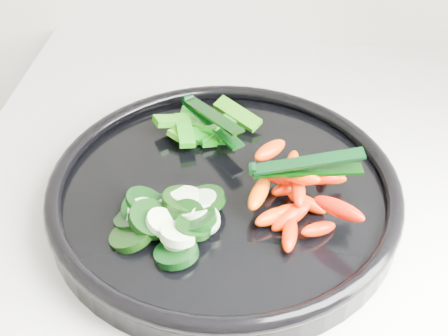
# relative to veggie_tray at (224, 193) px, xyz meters

# --- Properties ---
(veggie_tray) EXTENTS (0.44, 0.44, 0.04)m
(veggie_tray) POSITION_rel_veggie_tray_xyz_m (0.00, 0.00, 0.00)
(veggie_tray) COLOR black
(veggie_tray) RESTS_ON counter
(cucumber_pile) EXTENTS (0.12, 0.12, 0.04)m
(cucumber_pile) POSITION_rel_veggie_tray_xyz_m (-0.05, -0.05, 0.01)
(cucumber_pile) COLOR black
(cucumber_pile) RESTS_ON veggie_tray
(carrot_pile) EXTENTS (0.12, 0.15, 0.05)m
(carrot_pile) POSITION_rel_veggie_tray_xyz_m (0.08, -0.01, 0.02)
(carrot_pile) COLOR #FF2F00
(carrot_pile) RESTS_ON veggie_tray
(pepper_pile) EXTENTS (0.13, 0.10, 0.04)m
(pepper_pile) POSITION_rel_veggie_tray_xyz_m (-0.03, 0.10, 0.01)
(pepper_pile) COLOR #0F6E0A
(pepper_pile) RESTS_ON veggie_tray
(tong_carrot) EXTENTS (0.11, 0.03, 0.02)m
(tong_carrot) POSITION_rel_veggie_tray_xyz_m (0.08, -0.01, 0.05)
(tong_carrot) COLOR black
(tong_carrot) RESTS_ON carrot_pile
(tong_pepper) EXTENTS (0.08, 0.10, 0.02)m
(tong_pepper) POSITION_rel_veggie_tray_xyz_m (-0.03, 0.09, 0.03)
(tong_pepper) COLOR black
(tong_pepper) RESTS_ON pepper_pile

